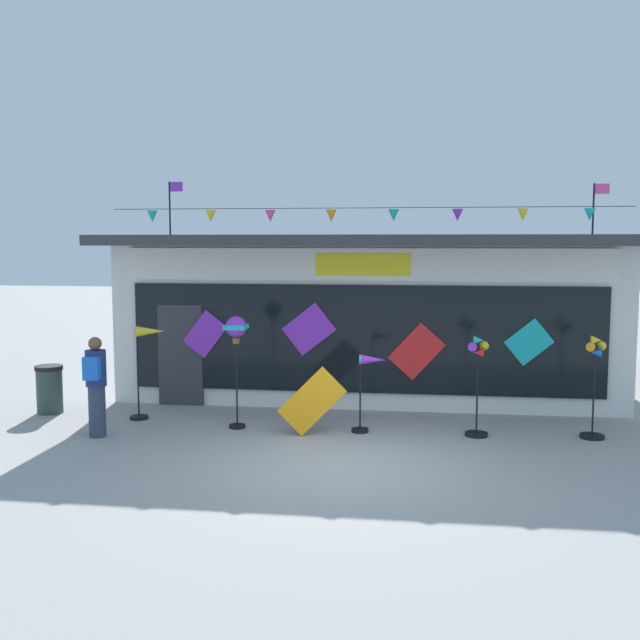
# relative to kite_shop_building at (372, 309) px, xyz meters

# --- Properties ---
(ground_plane) EXTENTS (80.00, 80.00, 0.00)m
(ground_plane) POSITION_rel_kite_shop_building_xyz_m (0.02, -6.38, -1.71)
(ground_plane) COLOR #9E9B99
(kite_shop_building) EXTENTS (10.44, 6.62, 4.63)m
(kite_shop_building) POSITION_rel_kite_shop_building_xyz_m (0.00, 0.00, 0.00)
(kite_shop_building) COLOR silver
(kite_shop_building) RESTS_ON ground_plane
(wind_spinner_far_left) EXTENTS (0.69, 0.33, 1.73)m
(wind_spinner_far_left) POSITION_rel_kite_shop_building_xyz_m (-3.83, -4.07, -0.49)
(wind_spinner_far_left) COLOR black
(wind_spinner_far_left) RESTS_ON ground_plane
(wind_spinner_left) EXTENTS (0.37, 0.37, 1.96)m
(wind_spinner_left) POSITION_rel_kite_shop_building_xyz_m (-2.05, -4.46, -0.08)
(wind_spinner_left) COLOR black
(wind_spinner_left) RESTS_ON ground_plane
(wind_spinner_center_left) EXTENTS (0.58, 0.30, 1.34)m
(wind_spinner_center_left) POSITION_rel_kite_shop_building_xyz_m (0.24, -4.45, -0.81)
(wind_spinner_center_left) COLOR black
(wind_spinner_center_left) RESTS_ON ground_plane
(wind_spinner_center_right) EXTENTS (0.38, 0.38, 1.70)m
(wind_spinner_center_right) POSITION_rel_kite_shop_building_xyz_m (2.05, -4.47, -0.76)
(wind_spinner_center_right) COLOR black
(wind_spinner_center_right) RESTS_ON ground_plane
(wind_spinner_right) EXTENTS (0.40, 0.40, 1.72)m
(wind_spinner_right) POSITION_rel_kite_shop_building_xyz_m (3.95, -4.35, -0.77)
(wind_spinner_right) COLOR black
(wind_spinner_right) RESTS_ON ground_plane
(person_near_camera) EXTENTS (0.34, 0.46, 1.68)m
(person_near_camera) POSITION_rel_kite_shop_building_xyz_m (-4.22, -5.37, -0.82)
(person_near_camera) COLOR #333D56
(person_near_camera) RESTS_ON ground_plane
(trash_bin) EXTENTS (0.52, 0.52, 0.91)m
(trash_bin) POSITION_rel_kite_shop_building_xyz_m (-5.86, -3.83, -1.24)
(trash_bin) COLOR #2D4238
(trash_bin) RESTS_ON ground_plane
(display_kite_on_ground) EXTENTS (1.16, 0.23, 1.16)m
(display_kite_on_ground) POSITION_rel_kite_shop_building_xyz_m (-0.69, -4.76, -1.12)
(display_kite_on_ground) COLOR orange
(display_kite_on_ground) RESTS_ON ground_plane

